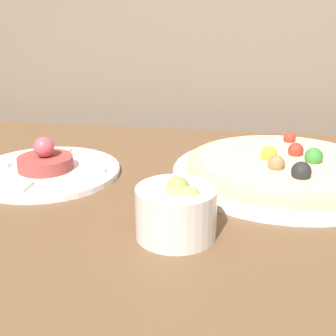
{
  "coord_description": "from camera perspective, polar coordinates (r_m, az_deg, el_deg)",
  "views": [
    {
      "loc": [
        0.07,
        -0.22,
        1.08
      ],
      "look_at": [
        -0.03,
        0.45,
        0.83
      ],
      "focal_mm": 50.0,
      "sensor_mm": 36.0,
      "label": 1
    }
  ],
  "objects": [
    {
      "name": "tartare_plate",
      "position": [
        0.83,
        -14.66,
        -0.06
      ],
      "size": [
        0.25,
        0.25,
        0.07
      ],
      "color": "white",
      "rests_on": "dining_table"
    },
    {
      "name": "pizza_plate",
      "position": [
        0.82,
        13.95,
        -0.03
      ],
      "size": [
        0.38,
        0.38,
        0.06
      ],
      "color": "white",
      "rests_on": "dining_table"
    },
    {
      "name": "small_bowl",
      "position": [
        0.59,
        1.34,
        -5.23
      ],
      "size": [
        0.1,
        0.1,
        0.08
      ],
      "color": "silver",
      "rests_on": "dining_table"
    },
    {
      "name": "dining_table",
      "position": [
        0.75,
        2.0,
        -11.5
      ],
      "size": [
        1.4,
        0.82,
        0.79
      ],
      "color": "brown",
      "rests_on": "ground_plane"
    }
  ]
}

